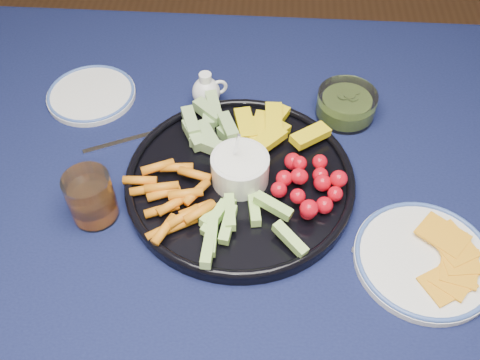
# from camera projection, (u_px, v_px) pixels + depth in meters

# --- Properties ---
(dining_table) EXTENTS (1.67, 1.07, 0.75)m
(dining_table) POSITION_uv_depth(u_px,v_px,m) (194.00, 215.00, 1.01)
(dining_table) COLOR #462917
(dining_table) RESTS_ON ground
(crudite_platter) EXTENTS (0.40, 0.40, 0.13)m
(crudite_platter) POSITION_uv_depth(u_px,v_px,m) (239.00, 176.00, 0.93)
(crudite_platter) COLOR black
(crudite_platter) RESTS_ON dining_table
(creamer_pitcher) EXTENTS (0.07, 0.06, 0.08)m
(creamer_pitcher) POSITION_uv_depth(u_px,v_px,m) (207.00, 92.00, 1.06)
(creamer_pitcher) COLOR white
(creamer_pitcher) RESTS_ON dining_table
(pickle_bowl) EXTENTS (0.12, 0.12, 0.05)m
(pickle_bowl) POSITION_uv_depth(u_px,v_px,m) (346.00, 106.00, 1.04)
(pickle_bowl) COLOR white
(pickle_bowl) RESTS_ON dining_table
(cheese_plate) EXTENTS (0.22, 0.22, 0.03)m
(cheese_plate) POSITION_uv_depth(u_px,v_px,m) (425.00, 258.00, 0.84)
(cheese_plate) COLOR white
(cheese_plate) RESTS_ON dining_table
(juice_tumbler) EXTENTS (0.08, 0.08, 0.09)m
(juice_tumbler) POSITION_uv_depth(u_px,v_px,m) (92.00, 200.00, 0.87)
(juice_tumbler) COLOR white
(juice_tumbler) RESTS_ON dining_table
(fork_left) EXTENTS (0.16, 0.09, 0.00)m
(fork_left) POSITION_uv_depth(u_px,v_px,m) (136.00, 138.00, 1.02)
(fork_left) COLOR silver
(fork_left) RESTS_ON dining_table
(fork_right) EXTENTS (0.17, 0.05, 0.00)m
(fork_right) POSITION_uv_depth(u_px,v_px,m) (417.00, 265.00, 0.84)
(fork_right) COLOR silver
(fork_right) RESTS_ON dining_table
(side_plate_extra) EXTENTS (0.18, 0.18, 0.01)m
(side_plate_extra) POSITION_uv_depth(u_px,v_px,m) (91.00, 94.00, 1.09)
(side_plate_extra) COLOR white
(side_plate_extra) RESTS_ON dining_table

